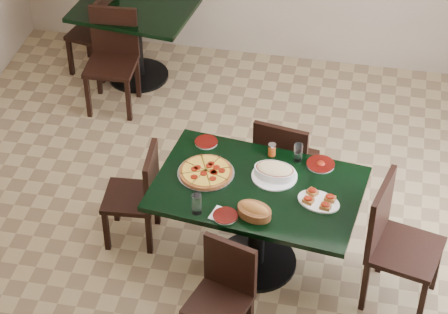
% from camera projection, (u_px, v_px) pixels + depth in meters
% --- Properties ---
extents(floor, '(5.50, 5.50, 0.00)m').
position_uv_depth(floor, '(214.00, 247.00, 6.59)').
color(floor, '#907C53').
rests_on(floor, ground).
extents(room_shell, '(5.50, 5.50, 5.50)m').
position_uv_depth(room_shell, '(382.00, 12.00, 7.01)').
color(room_shell, silver).
rests_on(room_shell, floor).
extents(main_table, '(1.51, 1.08, 0.75)m').
position_uv_depth(main_table, '(257.00, 206.00, 6.11)').
color(main_table, black).
rests_on(main_table, floor).
extents(back_table, '(1.14, 0.89, 0.75)m').
position_uv_depth(back_table, '(135.00, 29.00, 8.05)').
color(back_table, black).
rests_on(back_table, floor).
extents(chair_far, '(0.48, 0.48, 0.89)m').
position_uv_depth(chair_far, '(283.00, 161.00, 6.61)').
color(chair_far, black).
rests_on(chair_far, floor).
extents(chair_near, '(0.46, 0.46, 0.80)m').
position_uv_depth(chair_near, '(223.00, 291.00, 5.67)').
color(chair_near, black).
rests_on(chair_near, floor).
extents(chair_right, '(0.55, 0.55, 0.98)m').
position_uv_depth(chair_right, '(394.00, 238.00, 5.88)').
color(chair_right, black).
rests_on(chair_right, floor).
extents(chair_left, '(0.41, 0.41, 0.82)m').
position_uv_depth(chair_left, '(139.00, 192.00, 6.40)').
color(chair_left, black).
rests_on(chair_left, floor).
extents(back_chair_near, '(0.45, 0.45, 0.92)m').
position_uv_depth(back_chair_near, '(113.00, 53.00, 7.75)').
color(back_chair_near, black).
rests_on(back_chair_near, floor).
extents(back_chair_left, '(0.47, 0.47, 0.85)m').
position_uv_depth(back_chair_left, '(99.00, 28.00, 8.16)').
color(back_chair_left, black).
rests_on(back_chair_left, floor).
extents(pepperoni_pizza, '(0.40, 0.40, 0.04)m').
position_uv_depth(pepperoni_pizza, '(206.00, 172.00, 6.09)').
color(pepperoni_pizza, '#ADADB4').
rests_on(pepperoni_pizza, main_table).
extents(lasagna_casserole, '(0.32, 0.32, 0.09)m').
position_uv_depth(lasagna_casserole, '(275.00, 172.00, 6.05)').
color(lasagna_casserole, white).
rests_on(lasagna_casserole, main_table).
extents(bread_basket, '(0.28, 0.24, 0.10)m').
position_uv_depth(bread_basket, '(254.00, 211.00, 5.74)').
color(bread_basket, brown).
rests_on(bread_basket, main_table).
extents(bruschetta_platter, '(0.35, 0.30, 0.05)m').
position_uv_depth(bruschetta_platter, '(319.00, 200.00, 5.85)').
color(bruschetta_platter, white).
rests_on(bruschetta_platter, main_table).
extents(side_plate_near, '(0.17, 0.17, 0.02)m').
position_uv_depth(side_plate_near, '(225.00, 216.00, 5.75)').
color(side_plate_near, white).
rests_on(side_plate_near, main_table).
extents(side_plate_far_r, '(0.20, 0.20, 0.03)m').
position_uv_depth(side_plate_far_r, '(321.00, 164.00, 6.17)').
color(side_plate_far_r, white).
rests_on(side_plate_far_r, main_table).
extents(side_plate_far_l, '(0.17, 0.17, 0.02)m').
position_uv_depth(side_plate_far_l, '(206.00, 142.00, 6.36)').
color(side_plate_far_l, white).
rests_on(side_plate_far_l, main_table).
extents(napkin_setting, '(0.17, 0.17, 0.01)m').
position_uv_depth(napkin_setting, '(222.00, 215.00, 5.77)').
color(napkin_setting, silver).
rests_on(napkin_setting, main_table).
extents(water_glass_a, '(0.06, 0.06, 0.14)m').
position_uv_depth(water_glass_a, '(298.00, 152.00, 6.17)').
color(water_glass_a, silver).
rests_on(water_glass_a, main_table).
extents(water_glass_b, '(0.07, 0.07, 0.15)m').
position_uv_depth(water_glass_b, '(197.00, 204.00, 5.75)').
color(water_glass_b, silver).
rests_on(water_glass_b, main_table).
extents(pepper_shaker, '(0.06, 0.06, 0.10)m').
position_uv_depth(pepper_shaker, '(272.00, 150.00, 6.23)').
color(pepper_shaker, '#CA4C15').
rests_on(pepper_shaker, main_table).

